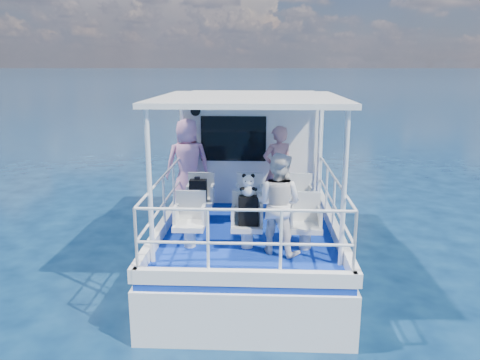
% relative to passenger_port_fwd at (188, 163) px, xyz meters
% --- Properties ---
extents(ground, '(2000.00, 2000.00, 0.00)m').
position_rel_passenger_port_fwd_xyz_m(ground, '(1.25, -1.07, -1.79)').
color(ground, '#071A34').
rests_on(ground, ground).
extents(hull, '(3.00, 7.00, 1.60)m').
position_rel_passenger_port_fwd_xyz_m(hull, '(1.25, -0.07, -1.79)').
color(hull, white).
rests_on(hull, ground).
extents(deck, '(2.90, 6.90, 0.10)m').
position_rel_passenger_port_fwd_xyz_m(deck, '(1.25, -0.07, -0.94)').
color(deck, navy).
rests_on(deck, hull).
extents(cabin, '(2.85, 2.00, 2.20)m').
position_rel_passenger_port_fwd_xyz_m(cabin, '(1.25, 1.23, 0.21)').
color(cabin, white).
rests_on(cabin, deck).
extents(canopy, '(3.00, 3.20, 0.08)m').
position_rel_passenger_port_fwd_xyz_m(canopy, '(1.25, -1.27, 1.35)').
color(canopy, white).
rests_on(canopy, cabin).
extents(canopy_posts, '(2.77, 2.97, 2.20)m').
position_rel_passenger_port_fwd_xyz_m(canopy_posts, '(1.25, -1.32, 0.21)').
color(canopy_posts, white).
rests_on(canopy_posts, deck).
extents(railings, '(2.84, 3.59, 1.00)m').
position_rel_passenger_port_fwd_xyz_m(railings, '(1.25, -1.65, -0.39)').
color(railings, white).
rests_on(railings, deck).
extents(seat_port_fwd, '(0.48, 0.46, 0.38)m').
position_rel_passenger_port_fwd_xyz_m(seat_port_fwd, '(0.35, -0.87, -0.70)').
color(seat_port_fwd, silver).
rests_on(seat_port_fwd, deck).
extents(seat_center_fwd, '(0.48, 0.46, 0.38)m').
position_rel_passenger_port_fwd_xyz_m(seat_center_fwd, '(1.25, -0.87, -0.70)').
color(seat_center_fwd, silver).
rests_on(seat_center_fwd, deck).
extents(seat_stbd_fwd, '(0.48, 0.46, 0.38)m').
position_rel_passenger_port_fwd_xyz_m(seat_stbd_fwd, '(2.15, -0.87, -0.70)').
color(seat_stbd_fwd, silver).
rests_on(seat_stbd_fwd, deck).
extents(seat_port_aft, '(0.48, 0.46, 0.38)m').
position_rel_passenger_port_fwd_xyz_m(seat_port_aft, '(0.35, -2.17, -0.70)').
color(seat_port_aft, silver).
rests_on(seat_port_aft, deck).
extents(seat_center_aft, '(0.48, 0.46, 0.38)m').
position_rel_passenger_port_fwd_xyz_m(seat_center_aft, '(1.25, -2.17, -0.70)').
color(seat_center_aft, silver).
rests_on(seat_center_aft, deck).
extents(seat_stbd_aft, '(0.48, 0.46, 0.38)m').
position_rel_passenger_port_fwd_xyz_m(seat_stbd_aft, '(2.15, -2.17, -0.70)').
color(seat_stbd_aft, silver).
rests_on(seat_stbd_aft, deck).
extents(passenger_port_fwd, '(0.77, 0.64, 1.77)m').
position_rel_passenger_port_fwd_xyz_m(passenger_port_fwd, '(0.00, 0.00, 0.00)').
color(passenger_port_fwd, '#F29CC8').
rests_on(passenger_port_fwd, deck).
extents(passenger_stbd_fwd, '(0.72, 0.61, 1.67)m').
position_rel_passenger_port_fwd_xyz_m(passenger_stbd_fwd, '(1.78, -0.24, -0.05)').
color(passenger_stbd_fwd, tan).
rests_on(passenger_stbd_fwd, deck).
extents(passenger_stbd_aft, '(0.93, 0.85, 1.54)m').
position_rel_passenger_port_fwd_xyz_m(passenger_stbd_aft, '(1.72, -2.34, -0.12)').
color(passenger_stbd_aft, white).
rests_on(passenger_stbd_aft, deck).
extents(backpack_port, '(0.30, 0.17, 0.40)m').
position_rel_passenger_port_fwd_xyz_m(backpack_port, '(0.33, -0.94, -0.31)').
color(backpack_port, black).
rests_on(backpack_port, seat_port_fwd).
extents(backpack_center, '(0.31, 0.17, 0.46)m').
position_rel_passenger_port_fwd_xyz_m(backpack_center, '(1.27, -2.21, -0.28)').
color(backpack_center, black).
rests_on(backpack_center, seat_center_aft).
extents(compact_camera, '(0.10, 0.06, 0.06)m').
position_rel_passenger_port_fwd_xyz_m(compact_camera, '(0.32, -0.96, -0.08)').
color(compact_camera, black).
rests_on(compact_camera, backpack_port).
extents(panda, '(0.22, 0.19, 0.35)m').
position_rel_passenger_port_fwd_xyz_m(panda, '(1.27, -2.20, 0.13)').
color(panda, white).
rests_on(panda, backpack_center).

